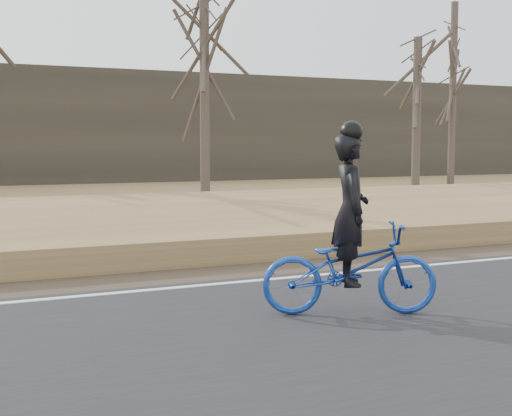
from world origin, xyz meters
name	(u,v)px	position (x,y,z in m)	size (l,w,h in m)	color
ground	(196,294)	(0.00, 0.00, 0.00)	(120.00, 120.00, 0.00)	#97784D
road	(277,336)	(0.00, -2.50, 0.03)	(120.00, 6.00, 0.06)	black
edge_line	(191,286)	(0.00, 0.20, 0.07)	(120.00, 0.12, 0.01)	silver
shoulder	(168,277)	(0.00, 1.20, 0.02)	(120.00, 1.60, 0.04)	#473A2B
embankment	(119,241)	(0.00, 4.20, 0.22)	(120.00, 5.00, 0.44)	#97784D
ballast	(80,221)	(0.00, 8.00, 0.23)	(120.00, 3.00, 0.45)	slate
railroad	(79,208)	(0.00, 8.00, 0.53)	(120.00, 2.40, 0.29)	black
cyclist	(350,254)	(1.15, -2.10, 0.77)	(2.16, 1.45, 2.26)	navy
bare_tree_center	(205,68)	(6.22, 15.87, 4.85)	(0.36, 0.36, 9.71)	#4D4239
bare_tree_right	(417,116)	(14.86, 14.47, 3.17)	(0.36, 0.36, 6.34)	#4D4239
bare_tree_far_right	(453,94)	(20.70, 19.20, 4.52)	(0.36, 0.36, 9.04)	#4D4239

